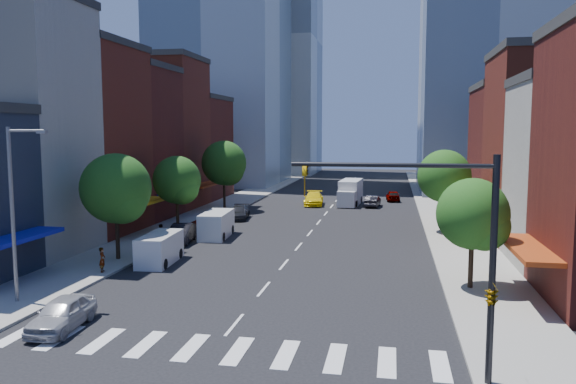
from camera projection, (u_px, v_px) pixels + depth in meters
The scene contains 30 objects.
ground at pixel (235, 325), 25.98m from camera, with size 220.00×220.00×0.00m, color black.
sidewalk_left at pixel (226, 205), 67.34m from camera, with size 5.00×120.00×0.15m, color gray.
sidewalk_right at pixel (441, 211), 62.78m from camera, with size 5.00×120.00×0.15m, color gray.
crosswalk at pixel (214, 349), 23.04m from camera, with size 19.00×3.00×0.01m, color silver.
bldg_left_2 at pixel (67, 142), 48.99m from camera, with size 12.00×9.00×16.00m, color maroon.
bldg_left_3 at pixel (114, 145), 57.35m from camera, with size 12.00×8.00×15.00m, color #4C1513.
bldg_left_4 at pixel (149, 135), 65.55m from camera, with size 12.00×9.00×17.00m, color maroon.
bldg_left_5 at pixel (180, 150), 75.04m from camera, with size 12.00×10.00×13.00m, color #4C1513.
bldg_right_2 at pixel (570, 149), 44.79m from camera, with size 12.00×10.00×15.00m, color maroon.
bldg_right_3 at pixel (538, 156), 54.67m from camera, with size 12.00×10.00×13.00m, color #4C1513.
tower_far_w at pixel (275, 41), 119.09m from camera, with size 18.00×18.00×56.00m, color #9EA5AD.
traffic_signal at pixel (476, 270), 19.31m from camera, with size 7.24×2.24×8.00m.
streetlight at pixel (15, 203), 28.54m from camera, with size 2.25×0.25×9.00m.
tree_left_near at pixel (118, 191), 38.20m from camera, with size 4.80×4.80×7.30m.
tree_left_mid at pixel (178, 182), 48.99m from camera, with size 4.20×4.20×6.65m.
tree_left_far at pixel (225, 165), 62.60m from camera, with size 5.00×5.00×7.75m.
tree_right_near at pixel (476, 217), 31.14m from camera, with size 4.00×4.00×6.20m.
tree_right_far at pixel (446, 178), 48.66m from camera, with size 4.60×4.60×7.20m.
parked_car_front at pixel (62, 314), 25.31m from camera, with size 1.73×4.29×1.46m, color #A8A8AC.
parked_car_second at pixel (182, 234), 45.02m from camera, with size 1.60×4.58×1.51m, color black.
parked_car_third at pixel (208, 222), 51.10m from camera, with size 2.28×4.95×1.38m, color #999999.
parked_car_rear at pixel (239, 213), 57.20m from camera, with size 1.88×4.62×1.34m, color black.
cargo_van_near at pixel (159, 249), 37.90m from camera, with size 2.21×4.86×2.02m.
cargo_van_far at pixel (216, 225), 47.29m from camera, with size 2.40×5.23×2.17m.
taxi at pixel (314, 199), 68.01m from camera, with size 2.21×5.45×1.58m, color yellow.
traffic_car_oncoming at pixel (373, 201), 66.60m from camera, with size 1.44×4.14×1.36m, color black.
traffic_car_far at pixel (393, 196), 72.01m from camera, with size 1.62×4.04×1.37m, color #999999.
box_truck at pixel (350, 193), 68.52m from camera, with size 2.71×7.56×2.99m.
pedestrian_near at pixel (102, 260), 35.08m from camera, with size 0.57×0.37×1.56m, color #999999.
pedestrian_far at pixel (160, 235), 43.34m from camera, with size 0.80×0.62×1.64m, color #999999.
Camera 1 is at (7.06, -24.28, 8.92)m, focal length 35.00 mm.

